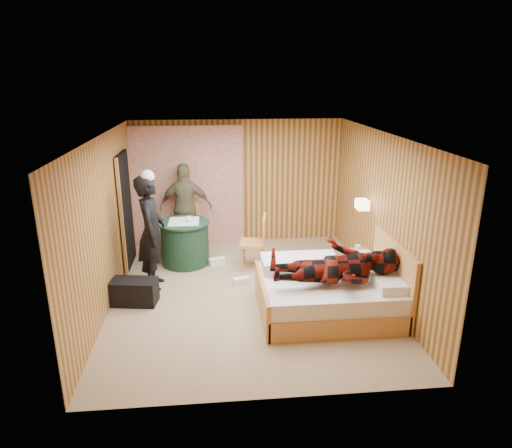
{
  "coord_description": "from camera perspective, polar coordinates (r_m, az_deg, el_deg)",
  "views": [
    {
      "loc": [
        -0.52,
        -6.54,
        3.32
      ],
      "look_at": [
        0.16,
        0.35,
        1.05
      ],
      "focal_mm": 32.0,
      "sensor_mm": 36.0,
      "label": 1
    }
  ],
  "objects": [
    {
      "name": "book_lower",
      "position": [
        7.69,
        13.0,
        -3.63
      ],
      "size": [
        0.22,
        0.26,
        0.02
      ],
      "primitive_type": "imported",
      "rotation": [
        0.0,
        0.0,
        0.3
      ],
      "color": "white",
      "rests_on": "nightstand"
    },
    {
      "name": "cup_table",
      "position": [
        8.23,
        -8.34,
        0.6
      ],
      "size": [
        0.16,
        0.16,
        0.1
      ],
      "primitive_type": "imported",
      "rotation": [
        0.0,
        0.0,
        0.41
      ],
      "color": "white",
      "rests_on": "round_table"
    },
    {
      "name": "sneaker_right",
      "position": [
        7.63,
        -1.86,
        -7.16
      ],
      "size": [
        0.29,
        0.18,
        0.12
      ],
      "primitive_type": "cube",
      "rotation": [
        0.0,
        0.0,
        0.3
      ],
      "color": "white",
      "rests_on": "floor"
    },
    {
      "name": "woman_standing",
      "position": [
        7.44,
        -12.94,
        -1.06
      ],
      "size": [
        0.45,
        0.68,
        1.86
      ],
      "primitive_type": "imported",
      "rotation": [
        0.0,
        0.0,
        1.58
      ],
      "color": "black",
      "rests_on": "floor"
    },
    {
      "name": "book_upper",
      "position": [
        7.69,
        13.01,
        -3.49
      ],
      "size": [
        0.19,
        0.24,
        0.02
      ],
      "primitive_type": "imported",
      "rotation": [
        0.0,
        0.0,
        -0.14
      ],
      "color": "white",
      "rests_on": "nightstand"
    },
    {
      "name": "cup_nightstand",
      "position": [
        7.84,
        12.61,
        -2.9
      ],
      "size": [
        0.12,
        0.12,
        0.09
      ],
      "primitive_type": "imported",
      "rotation": [
        0.0,
        0.0,
        -0.25
      ],
      "color": "white",
      "rests_on": "nightstand"
    },
    {
      "name": "sneaker_left",
      "position": [
        8.42,
        -4.92,
        -4.68
      ],
      "size": [
        0.31,
        0.22,
        0.13
      ],
      "primitive_type": "cube",
      "rotation": [
        0.0,
        0.0,
        0.38
      ],
      "color": "white",
      "rests_on": "floor"
    },
    {
      "name": "ceiling",
      "position": [
        6.62,
        -1.08,
        11.02
      ],
      "size": [
        4.2,
        5.0,
        0.01
      ],
      "primitive_type": "cube",
      "color": "silver",
      "rests_on": "wall_back"
    },
    {
      "name": "man_at_table",
      "position": [
        9.02,
        -8.76,
        2.12
      ],
      "size": [
        1.03,
        0.46,
        1.72
      ],
      "primitive_type": "imported",
      "rotation": [
        0.0,
        0.0,
        3.1
      ],
      "color": "#6A6746",
      "rests_on": "floor"
    },
    {
      "name": "man_on_bed",
      "position": [
        6.35,
        10.09,
        -4.01
      ],
      "size": [
        0.86,
        0.67,
        1.77
      ],
      "primitive_type": "imported",
      "rotation": [
        0.0,
        1.57,
        0.0
      ],
      "color": "#651109",
      "rests_on": "bed"
    },
    {
      "name": "wall_right",
      "position": [
        7.35,
        15.54,
        1.1
      ],
      "size": [
        0.02,
        5.0,
        2.5
      ],
      "primitive_type": "cube",
      "color": "tan",
      "rests_on": "floor"
    },
    {
      "name": "floor",
      "position": [
        7.35,
        -0.97,
        -8.69
      ],
      "size": [
        4.2,
        5.0,
        0.01
      ],
      "primitive_type": "cube",
      "color": "tan",
      "rests_on": "ground"
    },
    {
      "name": "curtain",
      "position": [
        9.23,
        -8.47,
        4.66
      ],
      "size": [
        2.2,
        0.08,
        2.4
      ],
      "primitive_type": "cube",
      "color": "beige",
      "rests_on": "floor"
    },
    {
      "name": "duffel_bag",
      "position": [
        7.22,
        -14.98,
        -8.18
      ],
      "size": [
        0.72,
        0.46,
        0.38
      ],
      "primitive_type": "cube",
      "rotation": [
        0.0,
        0.0,
        -0.15
      ],
      "color": "black",
      "rests_on": "floor"
    },
    {
      "name": "chair_far",
      "position": [
        9.07,
        -8.54,
        0.07
      ],
      "size": [
        0.52,
        0.52,
        0.93
      ],
      "rotation": [
        0.0,
        0.0,
        -0.27
      ],
      "color": "#E2A05C",
      "rests_on": "floor"
    },
    {
      "name": "wall_back",
      "position": [
        9.29,
        -2.27,
        5.25
      ],
      "size": [
        4.2,
        0.02,
        2.5
      ],
      "primitive_type": "cube",
      "color": "tan",
      "rests_on": "floor"
    },
    {
      "name": "wall_lamp",
      "position": [
        7.68,
        13.17,
        2.4
      ],
      "size": [
        0.26,
        0.24,
        0.16
      ],
      "color": "gold",
      "rests_on": "wall_right"
    },
    {
      "name": "nightstand",
      "position": [
        7.84,
        12.75,
        -5.26
      ],
      "size": [
        0.39,
        0.54,
        0.52
      ],
      "color": "#E2A05C",
      "rests_on": "floor"
    },
    {
      "name": "wall_left",
      "position": [
        7.04,
        -18.31,
        0.11
      ],
      "size": [
        0.02,
        5.0,
        2.5
      ],
      "primitive_type": "cube",
      "color": "tan",
      "rests_on": "floor"
    },
    {
      "name": "chair_near",
      "position": [
        8.06,
        0.24,
        -1.81
      ],
      "size": [
        0.51,
        0.51,
        0.98
      ],
      "rotation": [
        0.0,
        0.0,
        -1.74
      ],
      "color": "#E2A05C",
      "rests_on": "floor"
    },
    {
      "name": "round_table",
      "position": [
        8.43,
        -8.86,
        -2.27
      ],
      "size": [
        0.92,
        0.92,
        0.82
      ],
      "color": "#1B3C2A",
      "rests_on": "floor"
    },
    {
      "name": "doorway",
      "position": [
        8.41,
        -15.95,
        1.59
      ],
      "size": [
        0.06,
        0.9,
        2.05
      ],
      "primitive_type": "cube",
      "color": "black",
      "rests_on": "floor"
    },
    {
      "name": "bed",
      "position": [
        6.81,
        9.09,
        -8.39
      ],
      "size": [
        1.98,
        1.53,
        1.05
      ],
      "color": "#E2A05C",
      "rests_on": "floor"
    }
  ]
}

